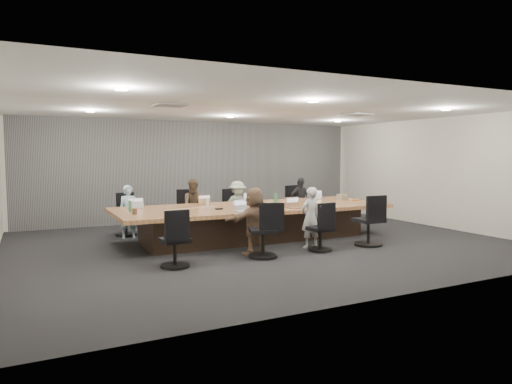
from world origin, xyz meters
name	(u,v)px	position (x,y,z in m)	size (l,w,h in m)	color
floor	(264,243)	(0.00, 0.00, 0.00)	(10.00, 8.00, 0.00)	black
ceiling	(265,109)	(0.00, 0.00, 2.80)	(10.00, 8.00, 0.00)	white
wall_back	(200,171)	(0.00, 4.00, 1.40)	(10.00, 2.80, 0.00)	beige
wall_front	(407,190)	(0.00, -4.00, 1.40)	(10.00, 2.80, 0.00)	beige
wall_right	(436,173)	(5.00, 0.00, 1.40)	(8.00, 2.80, 0.00)	beige
curtain	(201,171)	(0.00, 3.92, 1.40)	(9.80, 0.04, 2.80)	slate
conference_table	(254,221)	(0.00, 0.50, 0.40)	(6.00, 2.20, 0.74)	black
chair_0	(126,219)	(-2.44, 2.20, 0.38)	(0.51, 0.51, 0.76)	black
chair_1	(190,214)	(-0.90, 2.20, 0.40)	(0.55, 0.55, 0.81)	black
chair_2	(232,213)	(0.21, 2.20, 0.38)	(0.51, 0.51, 0.76)	black
chair_3	(293,208)	(2.04, 2.20, 0.41)	(0.55, 0.55, 0.82)	black
chair_4	(175,245)	(-2.30, -1.20, 0.38)	(0.51, 0.51, 0.76)	black
chair_5	(263,235)	(-0.66, -1.20, 0.41)	(0.55, 0.55, 0.82)	black
chair_6	(320,233)	(0.59, -1.20, 0.36)	(0.49, 0.49, 0.72)	black
chair_7	(368,224)	(1.77, -1.20, 0.44)	(0.59, 0.59, 0.88)	black
person_0	(129,212)	(-2.44, 1.85, 0.59)	(0.43, 0.28, 1.19)	#9BC2D5
laptop_0	(134,207)	(-2.44, 1.30, 0.75)	(0.32, 0.22, 0.02)	#B2B2B7
person_1	(195,206)	(-0.90, 1.85, 0.64)	(0.63, 0.49, 1.29)	brown
laptop_1	(203,204)	(-0.90, 1.30, 0.75)	(0.29, 0.20, 0.02)	#8C6647
person_2	(237,205)	(0.21, 1.85, 0.60)	(0.78, 0.45, 1.21)	#93A790
laptop_2	(247,202)	(0.21, 1.30, 0.75)	(0.33, 0.23, 0.02)	#B2B2B7
person_3	(300,201)	(2.04, 1.85, 0.63)	(0.74, 0.31, 1.25)	#26262A
laptop_3	(312,198)	(2.04, 1.30, 0.75)	(0.32, 0.22, 0.02)	#B2B2B7
person_5	(254,221)	(-0.66, -0.85, 0.63)	(1.17, 0.37, 1.26)	#84644B
laptop_5	(242,211)	(-0.66, -0.30, 0.75)	(0.31, 0.21, 0.02)	#B2B2B7
person_6	(310,218)	(0.59, -0.85, 0.61)	(0.44, 0.29, 1.22)	#B1B1B1
laptop_6	(296,208)	(0.59, -0.30, 0.75)	(0.32, 0.22, 0.02)	#8C6647
bottle_green_left	(130,206)	(-2.65, 0.60, 0.85)	(0.06, 0.06, 0.23)	#337C4D
bottle_green_right	(276,199)	(0.55, 0.49, 0.87)	(0.07, 0.07, 0.26)	#337C4D
bottle_clear	(207,204)	(-1.14, 0.35, 0.85)	(0.06, 0.06, 0.21)	silver
cup_white_far	(252,203)	(-0.01, 0.55, 0.79)	(0.07, 0.07, 0.09)	white
cup_white_near	(294,202)	(1.02, 0.49, 0.79)	(0.08, 0.08, 0.09)	white
mug_brown	(135,211)	(-2.65, 0.19, 0.79)	(0.09, 0.09, 0.11)	brown
mic_left	(219,209)	(-0.95, 0.20, 0.75)	(0.13, 0.09, 0.03)	black
mic_right	(251,204)	(0.01, 0.67, 0.76)	(0.17, 0.11, 0.03)	black
stapler	(274,206)	(0.18, -0.07, 0.77)	(0.18, 0.04, 0.07)	black
canvas_bag	(342,197)	(2.51, 0.67, 0.81)	(0.27, 0.17, 0.15)	gray
snack_packet	(355,200)	(2.65, 0.35, 0.76)	(0.20, 0.13, 0.04)	gold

